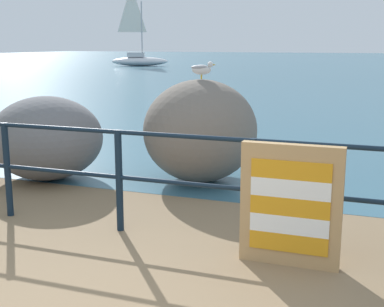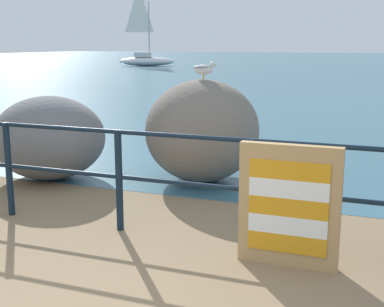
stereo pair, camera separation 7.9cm
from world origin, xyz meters
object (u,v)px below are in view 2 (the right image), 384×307
object	(u,v)px
folded_deckchair_stack	(289,206)
seagull	(204,69)
breakwater_boulder_left	(49,138)
sailboat	(146,57)
breakwater_boulder_main	(202,131)

from	to	relation	value
folded_deckchair_stack	seagull	world-z (taller)	seagull
breakwater_boulder_left	seagull	xyz separation A→B (m)	(2.01, 0.67, 0.94)
sailboat	seagull	bearing A→B (deg)	-82.78
breakwater_boulder_main	seagull	xyz separation A→B (m)	(0.00, 0.04, 0.82)
folded_deckchair_stack	breakwater_boulder_main	world-z (taller)	breakwater_boulder_main
breakwater_boulder_main	breakwater_boulder_left	xyz separation A→B (m)	(-2.00, -0.63, -0.12)
seagull	breakwater_boulder_left	bearing A→B (deg)	-168.77
seagull	sailboat	xyz separation A→B (m)	(-15.93, 31.28, -0.80)
breakwater_boulder_left	sailboat	bearing A→B (deg)	113.54
folded_deckchair_stack	sailboat	size ratio (longest dim) A/B	0.17
breakwater_boulder_main	breakwater_boulder_left	distance (m)	2.10
breakwater_boulder_main	seagull	size ratio (longest dim) A/B	4.73
seagull	sailboat	size ratio (longest dim) A/B	0.06
folded_deckchair_stack	sailboat	world-z (taller)	sailboat
breakwater_boulder_left	folded_deckchair_stack	bearing A→B (deg)	-25.72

